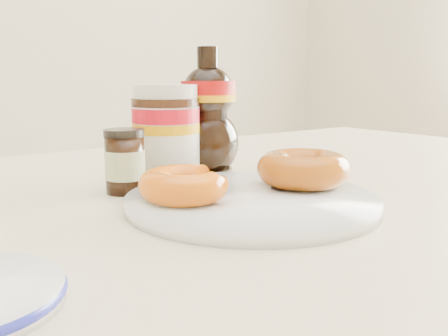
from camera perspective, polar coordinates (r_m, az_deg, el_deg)
dining_table at (r=0.64m, az=2.68°, el=-9.79°), size 1.40×0.90×0.75m
plate at (r=0.53m, az=3.17°, el=-3.74°), size 0.27×0.27×0.01m
donut_bitten at (r=0.51m, az=-4.63°, el=-1.91°), size 0.12×0.12×0.03m
donut_whole at (r=0.58m, az=9.04°, el=-0.06°), size 0.13×0.13×0.04m
nutella_jar at (r=0.67m, az=-6.64°, el=4.49°), size 0.09×0.09×0.13m
syrup_bottle at (r=0.71m, az=-1.81°, el=6.50°), size 0.11×0.10×0.18m
dark_jar at (r=0.60m, az=-11.25°, el=0.69°), size 0.05×0.05×0.08m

